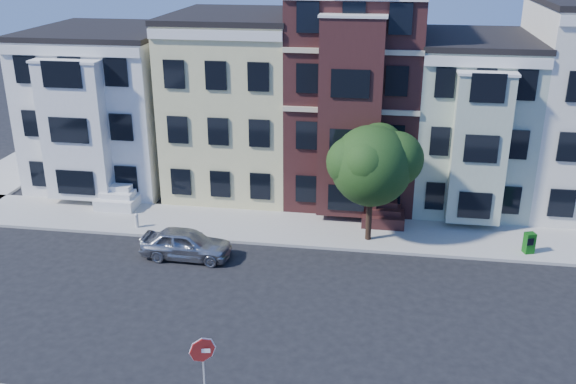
% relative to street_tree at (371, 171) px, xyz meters
% --- Properties ---
extents(ground, '(120.00, 120.00, 0.00)m').
position_rel_street_tree_xyz_m(ground, '(-1.25, -7.24, -3.76)').
color(ground, black).
extents(far_sidewalk, '(60.00, 4.00, 0.15)m').
position_rel_street_tree_xyz_m(far_sidewalk, '(-1.25, 0.76, -3.69)').
color(far_sidewalk, '#9E9B93').
rests_on(far_sidewalk, ground).
extents(house_white, '(8.00, 9.00, 9.00)m').
position_rel_street_tree_xyz_m(house_white, '(-16.25, 7.26, 0.74)').
color(house_white, silver).
rests_on(house_white, ground).
extents(house_yellow, '(7.00, 9.00, 10.00)m').
position_rel_street_tree_xyz_m(house_yellow, '(-8.25, 7.26, 1.24)').
color(house_yellow, beige).
rests_on(house_yellow, ground).
extents(house_brown, '(7.00, 9.00, 12.00)m').
position_rel_street_tree_xyz_m(house_brown, '(-1.25, 7.26, 2.24)').
color(house_brown, '#371918').
rests_on(house_brown, ground).
extents(house_green, '(6.00, 9.00, 9.00)m').
position_rel_street_tree_xyz_m(house_green, '(5.25, 7.26, 0.74)').
color(house_green, '#A9B89F').
rests_on(house_green, ground).
extents(street_tree, '(7.74, 7.74, 7.22)m').
position_rel_street_tree_xyz_m(street_tree, '(0.00, 0.00, 0.00)').
color(street_tree, '#234517').
rests_on(street_tree, far_sidewalk).
extents(parked_car, '(4.35, 1.84, 1.47)m').
position_rel_street_tree_xyz_m(parked_car, '(-8.46, -3.07, -3.03)').
color(parked_car, '#9FA0A8').
rests_on(parked_car, ground).
extents(newspaper_box, '(0.57, 0.54, 1.02)m').
position_rel_street_tree_xyz_m(newspaper_box, '(7.65, -0.33, -3.10)').
color(newspaper_box, '#0F5A12').
rests_on(newspaper_box, far_sidewalk).
extents(fire_hydrant, '(0.24, 0.24, 0.62)m').
position_rel_street_tree_xyz_m(fire_hydrant, '(-11.96, -0.42, -3.30)').
color(fire_hydrant, beige).
rests_on(fire_hydrant, far_sidewalk).
extents(stop_sign, '(0.87, 0.27, 3.14)m').
position_rel_street_tree_xyz_m(stop_sign, '(-4.59, -13.54, -2.04)').
color(stop_sign, '#B31913').
rests_on(stop_sign, near_sidewalk).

